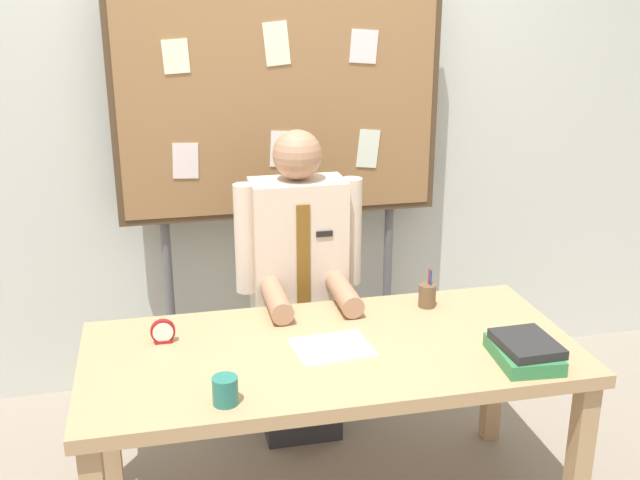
{
  "coord_description": "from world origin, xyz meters",
  "views": [
    {
      "loc": [
        -0.58,
        -2.39,
        1.97
      ],
      "look_at": [
        0.0,
        0.18,
        1.07
      ],
      "focal_mm": 42.25,
      "sensor_mm": 36.0,
      "label": 1
    }
  ],
  "objects_px": {
    "book_stack": "(525,350)",
    "pen_holder": "(427,295)",
    "desk": "(331,367)",
    "coffee_mug": "(225,390)",
    "bulletin_board": "(280,105)",
    "person": "(299,300)",
    "open_notebook": "(332,348)",
    "desk_clock": "(163,332)"
  },
  "relations": [
    {
      "from": "open_notebook",
      "to": "pen_holder",
      "type": "xyz_separation_m",
      "value": [
        0.47,
        0.29,
        0.04
      ]
    },
    {
      "from": "desk",
      "to": "book_stack",
      "type": "xyz_separation_m",
      "value": [
        0.63,
        -0.25,
        0.12
      ]
    },
    {
      "from": "coffee_mug",
      "to": "desk",
      "type": "bearing_deg",
      "value": 36.32
    },
    {
      "from": "book_stack",
      "to": "desk_clock",
      "type": "xyz_separation_m",
      "value": [
        -1.23,
        0.42,
        -0.0
      ]
    },
    {
      "from": "coffee_mug",
      "to": "pen_holder",
      "type": "distance_m",
      "value": 1.05
    },
    {
      "from": "person",
      "to": "pen_holder",
      "type": "relative_size",
      "value": 8.78
    },
    {
      "from": "person",
      "to": "bulletin_board",
      "type": "height_order",
      "value": "bulletin_board"
    },
    {
      "from": "open_notebook",
      "to": "desk_clock",
      "type": "distance_m",
      "value": 0.62
    },
    {
      "from": "bulletin_board",
      "to": "desk_clock",
      "type": "height_order",
      "value": "bulletin_board"
    },
    {
      "from": "bulletin_board",
      "to": "book_stack",
      "type": "relative_size",
      "value": 7.02
    },
    {
      "from": "pen_holder",
      "to": "coffee_mug",
      "type": "bearing_deg",
      "value": -146.89
    },
    {
      "from": "desk",
      "to": "bulletin_board",
      "type": "relative_size",
      "value": 0.88
    },
    {
      "from": "book_stack",
      "to": "pen_holder",
      "type": "height_order",
      "value": "pen_holder"
    },
    {
      "from": "desk",
      "to": "coffee_mug",
      "type": "bearing_deg",
      "value": -143.68
    },
    {
      "from": "desk",
      "to": "book_stack",
      "type": "distance_m",
      "value": 0.69
    },
    {
      "from": "person",
      "to": "desk_clock",
      "type": "relative_size",
      "value": 15.53
    },
    {
      "from": "person",
      "to": "coffee_mug",
      "type": "relative_size",
      "value": 15.36
    },
    {
      "from": "desk",
      "to": "bulletin_board",
      "type": "height_order",
      "value": "bulletin_board"
    },
    {
      "from": "desk",
      "to": "book_stack",
      "type": "relative_size",
      "value": 6.19
    },
    {
      "from": "desk_clock",
      "to": "pen_holder",
      "type": "height_order",
      "value": "pen_holder"
    },
    {
      "from": "pen_holder",
      "to": "bulletin_board",
      "type": "bearing_deg",
      "value": 121.57
    },
    {
      "from": "book_stack",
      "to": "desk_clock",
      "type": "height_order",
      "value": "desk_clock"
    },
    {
      "from": "desk",
      "to": "bulletin_board",
      "type": "xyz_separation_m",
      "value": [
        -0.0,
        1.03,
        0.81
      ]
    },
    {
      "from": "book_stack",
      "to": "coffee_mug",
      "type": "height_order",
      "value": "coffee_mug"
    },
    {
      "from": "pen_holder",
      "to": "desk_clock",
      "type": "bearing_deg",
      "value": -174.75
    },
    {
      "from": "desk",
      "to": "coffee_mug",
      "type": "height_order",
      "value": "coffee_mug"
    },
    {
      "from": "person",
      "to": "open_notebook",
      "type": "xyz_separation_m",
      "value": [
        -0.0,
        -0.63,
        0.07
      ]
    },
    {
      "from": "person",
      "to": "book_stack",
      "type": "height_order",
      "value": "person"
    },
    {
      "from": "pen_holder",
      "to": "book_stack",
      "type": "bearing_deg",
      "value": -72.16
    },
    {
      "from": "desk",
      "to": "book_stack",
      "type": "bearing_deg",
      "value": -21.48
    },
    {
      "from": "desk",
      "to": "desk_clock",
      "type": "xyz_separation_m",
      "value": [
        -0.59,
        0.17,
        0.12
      ]
    },
    {
      "from": "open_notebook",
      "to": "pen_holder",
      "type": "relative_size",
      "value": 1.71
    },
    {
      "from": "person",
      "to": "book_stack",
      "type": "xyz_separation_m",
      "value": [
        0.63,
        -0.85,
        0.11
      ]
    },
    {
      "from": "open_notebook",
      "to": "coffee_mug",
      "type": "xyz_separation_m",
      "value": [
        -0.41,
        -0.28,
        0.04
      ]
    },
    {
      "from": "desk",
      "to": "open_notebook",
      "type": "bearing_deg",
      "value": -96.44
    },
    {
      "from": "person",
      "to": "bulletin_board",
      "type": "distance_m",
      "value": 0.9
    },
    {
      "from": "desk",
      "to": "person",
      "type": "height_order",
      "value": "person"
    },
    {
      "from": "coffee_mug",
      "to": "desk_clock",
      "type": "bearing_deg",
      "value": 110.67
    },
    {
      "from": "book_stack",
      "to": "open_notebook",
      "type": "bearing_deg",
      "value": 160.17
    },
    {
      "from": "open_notebook",
      "to": "person",
      "type": "bearing_deg",
      "value": 89.79
    },
    {
      "from": "coffee_mug",
      "to": "book_stack",
      "type": "bearing_deg",
      "value": 2.96
    },
    {
      "from": "bulletin_board",
      "to": "book_stack",
      "type": "distance_m",
      "value": 1.58
    }
  ]
}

